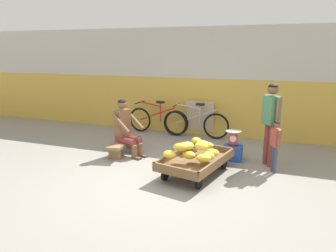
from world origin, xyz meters
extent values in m
plane|color=gray|center=(0.00, 0.00, 0.00)|extent=(80.00, 80.00, 0.00)
cube|color=gold|center=(0.00, 3.35, 0.72)|extent=(16.00, 0.30, 1.43)
cube|color=#B7B2A8|center=(0.00, 3.35, 2.05)|extent=(16.00, 0.30, 1.24)
cube|color=brown|center=(0.53, 0.54, 0.23)|extent=(1.13, 1.59, 0.05)
cube|color=brown|center=(0.14, 0.62, 0.31)|extent=(0.34, 1.42, 0.10)
cube|color=brown|center=(0.92, 0.45, 0.31)|extent=(0.34, 1.42, 0.10)
cube|color=brown|center=(0.68, 1.22, 0.31)|extent=(0.83, 0.22, 0.10)
cube|color=brown|center=(0.38, -0.15, 0.31)|extent=(0.83, 0.22, 0.10)
cylinder|color=black|center=(0.33, 1.10, 0.09)|extent=(0.09, 0.19, 0.18)
cylinder|color=black|center=(0.94, 0.96, 0.09)|extent=(0.09, 0.19, 0.18)
cylinder|color=black|center=(0.12, 0.11, 0.09)|extent=(0.09, 0.19, 0.18)
cylinder|color=black|center=(0.73, -0.02, 0.09)|extent=(0.09, 0.19, 0.18)
ellipsoid|color=yellow|center=(0.16, 0.21, 0.42)|extent=(0.28, 0.25, 0.13)
ellipsoid|color=gold|center=(0.47, 0.29, 0.42)|extent=(0.27, 0.23, 0.13)
ellipsoid|color=gold|center=(0.63, 0.93, 0.42)|extent=(0.24, 0.18, 0.13)
ellipsoid|color=gold|center=(0.73, 0.23, 0.42)|extent=(0.29, 0.25, 0.13)
ellipsoid|color=gold|center=(0.37, 1.15, 0.42)|extent=(0.30, 0.29, 0.13)
ellipsoid|color=gold|center=(0.31, 0.82, 0.42)|extent=(0.30, 0.29, 0.13)
ellipsoid|color=gold|center=(0.80, 0.56, 0.42)|extent=(0.25, 0.19, 0.13)
ellipsoid|color=gold|center=(0.77, 0.38, 0.42)|extent=(0.29, 0.26, 0.13)
ellipsoid|color=gold|center=(0.33, 0.26, 0.56)|extent=(0.28, 0.23, 0.13)
ellipsoid|color=gold|center=(0.64, 0.46, 0.54)|extent=(0.26, 0.21, 0.13)
ellipsoid|color=yellow|center=(0.40, 0.39, 0.55)|extent=(0.27, 0.22, 0.13)
ellipsoid|color=yellow|center=(0.64, 0.55, 0.56)|extent=(0.27, 0.22, 0.13)
cube|color=olive|center=(-1.21, 1.14, 0.24)|extent=(0.33, 1.11, 0.05)
cube|color=olive|center=(-1.22, 1.53, 0.11)|extent=(0.24, 0.09, 0.22)
cube|color=olive|center=(-1.19, 0.76, 0.11)|extent=(0.24, 0.09, 0.22)
cylinder|color=brown|center=(-0.80, 1.10, 0.14)|extent=(0.10, 0.10, 0.27)
cube|color=#4C3D2D|center=(-0.74, 1.08, 0.02)|extent=(0.24, 0.15, 0.04)
cylinder|color=brown|center=(-0.99, 1.16, 0.32)|extent=(0.42, 0.25, 0.13)
cylinder|color=brown|center=(-0.86, 0.93, 0.14)|extent=(0.10, 0.10, 0.27)
cube|color=#4C3D2D|center=(-0.80, 0.91, 0.02)|extent=(0.24, 0.15, 0.04)
cylinder|color=brown|center=(-1.04, 0.99, 0.32)|extent=(0.42, 0.25, 0.13)
cube|color=brown|center=(-1.21, 1.14, 0.34)|extent=(0.30, 0.34, 0.14)
cube|color=brown|center=(-1.21, 1.14, 0.67)|extent=(0.27, 0.36, 0.52)
cylinder|color=brown|center=(-0.99, 1.28, 0.70)|extent=(0.47, 0.22, 0.36)
cylinder|color=brown|center=(-1.12, 0.90, 0.70)|extent=(0.47, 0.22, 0.36)
sphere|color=brown|center=(-1.21, 1.14, 1.05)|extent=(0.19, 0.19, 0.19)
ellipsoid|color=black|center=(-1.21, 1.14, 1.10)|extent=(0.17, 0.17, 0.09)
cube|color=#234CA8|center=(1.01, 1.52, 0.15)|extent=(0.36, 0.28, 0.30)
cylinder|color=#28282D|center=(1.01, 1.52, 0.32)|extent=(0.20, 0.20, 0.03)
cube|color=#C6384C|center=(1.01, 1.52, 0.45)|extent=(0.16, 0.10, 0.24)
cylinder|color=white|center=(1.01, 1.46, 0.45)|extent=(0.13, 0.01, 0.13)
cylinder|color=#B2B5BA|center=(1.01, 1.52, 0.58)|extent=(0.30, 0.30, 0.01)
torus|color=black|center=(-1.67, 2.95, 0.32)|extent=(0.64, 0.11, 0.64)
torus|color=black|center=(-0.65, 2.85, 0.32)|extent=(0.64, 0.11, 0.64)
cylinder|color=#AD231E|center=(-1.16, 2.90, 0.52)|extent=(1.03, 0.13, 0.43)
cylinder|color=#AD231E|center=(-1.06, 2.89, 0.56)|extent=(0.04, 0.04, 0.48)
cylinder|color=#AD231E|center=(-1.36, 2.92, 0.76)|extent=(0.62, 0.09, 0.12)
cube|color=black|center=(-1.06, 2.89, 0.83)|extent=(0.21, 0.12, 0.05)
cylinder|color=black|center=(-1.67, 2.95, 0.78)|extent=(0.07, 0.48, 0.03)
torus|color=black|center=(-0.64, 2.91, 0.32)|extent=(0.64, 0.06, 0.64)
torus|color=black|center=(0.38, 2.90, 0.32)|extent=(0.64, 0.06, 0.64)
cylinder|color=#9EA0A5|center=(-0.13, 2.91, 0.52)|extent=(1.03, 0.05, 0.43)
cylinder|color=#9EA0A5|center=(-0.03, 2.91, 0.56)|extent=(0.04, 0.04, 0.48)
cylinder|color=#9EA0A5|center=(-0.33, 2.91, 0.76)|extent=(0.62, 0.04, 0.12)
cube|color=black|center=(-0.03, 2.91, 0.83)|extent=(0.20, 0.10, 0.05)
cylinder|color=black|center=(-0.64, 2.91, 0.78)|extent=(0.03, 0.48, 0.03)
cube|color=#C6B289|center=(-0.08, 3.14, 0.44)|extent=(0.70, 0.21, 0.89)
cylinder|color=brown|center=(1.72, 1.38, 0.40)|extent=(0.10, 0.10, 0.80)
cylinder|color=brown|center=(1.63, 1.51, 0.40)|extent=(0.10, 0.10, 0.80)
cube|color=#427A56|center=(1.67, 1.45, 1.06)|extent=(0.35, 0.38, 0.52)
cylinder|color=brown|center=(1.79, 1.27, 1.04)|extent=(0.07, 0.07, 0.56)
cylinder|color=brown|center=(1.56, 1.62, 1.04)|extent=(0.07, 0.07, 0.56)
sphere|color=brown|center=(1.67, 1.45, 1.44)|extent=(0.19, 0.19, 0.19)
ellipsoid|color=black|center=(1.67, 1.45, 1.49)|extent=(0.17, 0.17, 0.09)
cylinder|color=#38425B|center=(1.82, 1.08, 0.24)|extent=(0.06, 0.06, 0.48)
cylinder|color=#38425B|center=(1.78, 1.16, 0.24)|extent=(0.06, 0.06, 0.48)
cube|color=#B24C42|center=(1.80, 1.12, 0.64)|extent=(0.19, 0.22, 0.31)
cylinder|color=brown|center=(1.85, 1.00, 0.63)|extent=(0.04, 0.04, 0.34)
cylinder|color=brown|center=(1.75, 1.24, 0.63)|extent=(0.04, 0.04, 0.34)
sphere|color=brown|center=(1.80, 1.12, 0.87)|extent=(0.11, 0.11, 0.11)
ellipsoid|color=black|center=(1.80, 1.12, 0.90)|extent=(0.11, 0.11, 0.05)
camera|label=1|loc=(1.88, -4.52, 2.12)|focal=34.05mm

